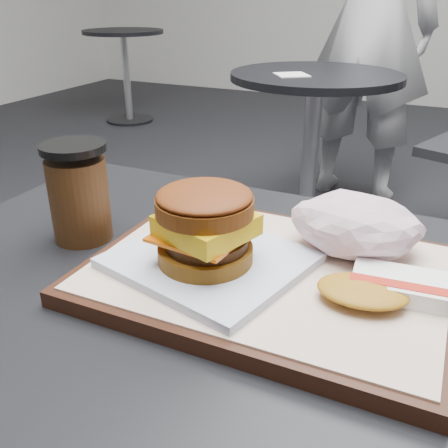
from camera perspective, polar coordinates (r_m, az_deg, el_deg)
customer_table at (r=0.65m, az=-0.48°, el=-21.71°), size 0.80×0.60×0.77m
serving_tray at (r=0.54m, az=5.11°, el=-5.79°), size 0.38×0.28×0.02m
breakfast_sandwich at (r=0.52m, az=-2.00°, el=-1.19°), size 0.23×0.21×0.09m
hash_brown at (r=0.51m, az=17.71°, el=-6.94°), size 0.12×0.10×0.02m
crumpled_wrapper at (r=0.58m, az=14.85°, el=-0.09°), size 0.14×0.11×0.06m
coffee_cup at (r=0.64m, az=-16.23°, el=3.20°), size 0.08×0.08×0.12m
neighbor_table at (r=2.18m, az=10.11°, el=11.47°), size 0.70×0.70×0.75m
napkin at (r=2.06m, az=7.74°, el=16.55°), size 0.17×0.17×0.00m
patron at (r=2.77m, az=16.35°, el=21.14°), size 0.69×0.49×1.80m
bg_table_mid at (r=4.46m, az=-11.28°, el=18.53°), size 0.66×0.66×0.75m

